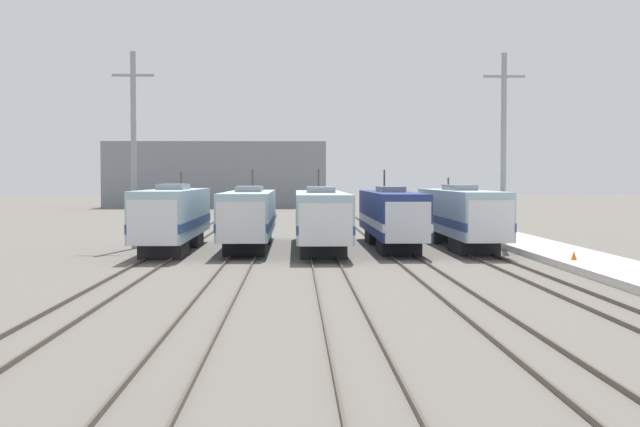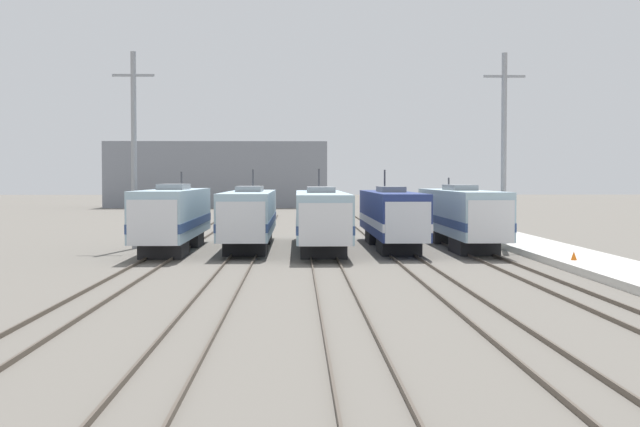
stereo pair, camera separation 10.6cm
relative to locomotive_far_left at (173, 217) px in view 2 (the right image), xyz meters
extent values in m
plane|color=#666059|center=(9.09, -6.84, -2.14)|extent=(400.00, 400.00, 0.00)
cube|color=#4C4238|center=(-0.72, -6.84, -2.07)|extent=(0.07, 120.00, 0.15)
cube|color=#4C4238|center=(0.72, -6.84, -2.07)|extent=(0.07, 120.00, 0.15)
cube|color=#4C4238|center=(3.83, -6.84, -2.07)|extent=(0.07, 120.00, 0.15)
cube|color=#4C4238|center=(5.26, -6.84, -2.07)|extent=(0.07, 120.00, 0.15)
cube|color=#4C4238|center=(8.37, -6.84, -2.07)|extent=(0.07, 120.00, 0.15)
cube|color=#4C4238|center=(9.81, -6.84, -2.07)|extent=(0.07, 120.00, 0.15)
cube|color=#4C4238|center=(12.92, -6.84, -2.07)|extent=(0.07, 120.00, 0.15)
cube|color=#4C4238|center=(14.35, -6.84, -2.07)|extent=(0.07, 120.00, 0.15)
cube|color=#4C4238|center=(17.46, -6.84, -2.07)|extent=(0.07, 120.00, 0.15)
cube|color=#4C4238|center=(18.89, -6.84, -2.07)|extent=(0.07, 120.00, 0.15)
cube|color=#232326|center=(0.00, -3.58, -1.67)|extent=(2.45, 3.64, 0.95)
cube|color=#232326|center=(0.00, 4.70, -1.67)|extent=(2.45, 3.64, 0.95)
cube|color=#9EBCCC|center=(0.00, 0.56, 0.23)|extent=(2.88, 16.55, 2.85)
cube|color=navy|center=(0.00, 0.56, -0.34)|extent=(2.92, 16.59, 0.51)
cube|color=silver|center=(0.00, -6.65, 0.02)|extent=(2.65, 2.34, 2.42)
cube|color=black|center=(0.00, -7.74, 0.55)|extent=(2.25, 0.08, 0.68)
cube|color=gray|center=(0.00, 0.56, 1.84)|extent=(1.58, 4.14, 0.35)
cylinder|color=#38383D|center=(0.00, 4.20, 2.23)|extent=(0.12, 0.12, 1.13)
cube|color=#232326|center=(4.54, -1.55, -1.67)|extent=(2.48, 4.15, 0.95)
cube|color=#232326|center=(4.54, 7.87, -1.67)|extent=(2.48, 4.15, 0.95)
cube|color=#9EBCCC|center=(4.54, 3.16, 0.15)|extent=(2.91, 18.84, 2.69)
cube|color=navy|center=(4.54, 3.16, -0.38)|extent=(2.95, 18.88, 0.48)
cube|color=silver|center=(4.54, -5.26, -0.05)|extent=(2.68, 2.21, 2.29)
cube|color=black|center=(4.54, -6.28, 0.46)|extent=(2.28, 0.08, 0.64)
cube|color=gray|center=(4.54, 3.16, 1.68)|extent=(1.60, 4.71, 0.35)
cylinder|color=#38383D|center=(4.54, 7.31, 2.24)|extent=(0.12, 0.12, 1.47)
cube|color=#232326|center=(9.09, -3.27, -1.67)|extent=(2.60, 4.39, 0.95)
cube|color=#232326|center=(9.09, 6.72, -1.67)|extent=(2.60, 4.39, 0.95)
cube|color=#9EBCCC|center=(9.09, 1.72, 0.14)|extent=(3.06, 19.97, 2.66)
cube|color=navy|center=(9.09, 1.72, -0.39)|extent=(3.10, 20.01, 0.48)
cube|color=silver|center=(9.09, -7.45, -0.06)|extent=(2.82, 1.82, 2.26)
cube|color=black|center=(9.09, -8.28, 0.44)|extent=(2.40, 0.08, 0.63)
cube|color=gray|center=(9.09, 1.72, 1.65)|extent=(1.69, 4.99, 0.35)
cylinder|color=#38383D|center=(9.09, 6.12, 2.24)|extent=(0.12, 0.12, 1.53)
cube|color=black|center=(13.63, -1.83, -1.67)|extent=(2.32, 3.96, 0.95)
cube|color=black|center=(13.63, 7.17, -1.67)|extent=(2.32, 3.96, 0.95)
cube|color=navy|center=(13.63, 2.67, 0.14)|extent=(2.73, 18.00, 2.67)
cube|color=silver|center=(13.63, 2.67, -0.39)|extent=(2.77, 18.04, 0.48)
cube|color=silver|center=(13.63, -5.47, -0.06)|extent=(2.51, 1.91, 2.27)
cube|color=black|center=(13.63, -6.35, 0.44)|extent=(2.13, 0.08, 0.64)
cube|color=slate|center=(13.63, 2.67, 1.65)|extent=(1.50, 4.50, 0.35)
cylinder|color=#38383D|center=(13.63, 6.63, 2.21)|extent=(0.12, 0.12, 1.46)
cube|color=#232326|center=(18.18, -1.61, -1.67)|extent=(2.36, 4.17, 0.95)
cube|color=#232326|center=(18.18, 7.86, -1.67)|extent=(2.36, 4.17, 0.95)
cube|color=#9EBCCC|center=(18.18, 3.13, 0.20)|extent=(2.77, 18.94, 2.77)
cube|color=navy|center=(18.18, 3.13, -0.36)|extent=(2.81, 18.98, 0.50)
cube|color=silver|center=(18.18, -5.58, -0.01)|extent=(2.55, 1.73, 2.36)
cube|color=black|center=(18.18, -6.37, 0.51)|extent=(2.17, 0.08, 0.66)
cube|color=gray|center=(18.18, 3.13, 1.76)|extent=(1.52, 4.74, 0.35)
cylinder|color=#38383D|center=(18.18, 7.29, 1.99)|extent=(0.12, 0.12, 0.82)
cylinder|color=gray|center=(-2.78, 2.52, 4.13)|extent=(0.35, 0.35, 12.54)
cube|color=gray|center=(-2.78, 2.52, 8.89)|extent=(2.67, 0.16, 0.16)
cylinder|color=gray|center=(20.91, 2.52, 4.13)|extent=(0.35, 0.35, 12.54)
cube|color=gray|center=(20.91, 2.52, 8.89)|extent=(2.67, 0.16, 0.16)
cube|color=beige|center=(22.61, -6.84, -1.95)|extent=(4.00, 120.00, 0.38)
cone|color=orange|center=(21.52, -10.24, -1.54)|extent=(0.31, 0.31, 0.45)
cube|color=gray|center=(-4.80, 85.78, 2.92)|extent=(33.89, 11.38, 10.12)
camera|label=1|loc=(7.50, -54.51, 2.34)|focal=50.00mm
camera|label=2|loc=(7.61, -54.51, 2.34)|focal=50.00mm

